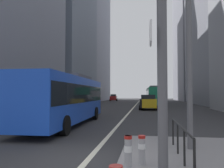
% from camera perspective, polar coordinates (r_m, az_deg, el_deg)
% --- Properties ---
extents(ground_plane, '(160.00, 160.00, 0.00)m').
position_cam_1_polar(ground_plane, '(26.96, 4.32, -6.78)').
color(ground_plane, '#303033').
extents(lane_centre_line, '(0.20, 80.00, 0.01)m').
position_cam_1_polar(lane_centre_line, '(36.92, 5.35, -5.59)').
color(lane_centre_line, beige).
rests_on(lane_centre_line, ground).
extents(office_tower_left_mid, '(12.12, 19.51, 29.27)m').
position_cam_1_polar(office_tower_left_mid, '(50.99, -12.86, 11.93)').
color(office_tower_left_mid, slate).
rests_on(office_tower_left_mid, ground).
extents(office_tower_left_far, '(10.49, 25.25, 41.20)m').
position_cam_1_polar(office_tower_left_far, '(75.42, -5.91, 11.83)').
color(office_tower_left_far, slate).
rests_on(office_tower_left_far, ground).
extents(office_tower_right_far, '(10.49, 24.01, 50.58)m').
position_cam_1_polar(office_tower_right_far, '(80.35, 19.30, 14.53)').
color(office_tower_right_far, gray).
rests_on(office_tower_right_far, ground).
extents(city_bus_blue_oncoming, '(2.78, 11.53, 3.40)m').
position_cam_1_polar(city_bus_blue_oncoming, '(15.76, -11.04, -3.16)').
color(city_bus_blue_oncoming, blue).
rests_on(city_bus_blue_oncoming, ground).
extents(city_bus_red_receding, '(2.94, 11.86, 3.40)m').
position_cam_1_polar(city_bus_red_receding, '(42.25, 10.28, -2.67)').
color(city_bus_red_receding, '#198456').
rests_on(city_bus_red_receding, ground).
extents(city_bus_red_distant, '(2.71, 10.73, 3.40)m').
position_cam_1_polar(city_bus_red_distant, '(60.66, 9.82, -2.58)').
color(city_bus_red_distant, '#198456').
rests_on(city_bus_red_distant, ground).
extents(car_oncoming_mid, '(2.21, 4.24, 1.94)m').
position_cam_1_polar(car_oncoming_mid, '(67.36, 0.38, -3.32)').
color(car_oncoming_mid, maroon).
rests_on(car_oncoming_mid, ground).
extents(car_receding_near, '(2.15, 4.56, 1.94)m').
position_cam_1_polar(car_receding_near, '(31.32, 8.58, -4.33)').
color(car_receding_near, black).
rests_on(car_receding_near, ground).
extents(car_receding_far, '(2.04, 4.36, 1.94)m').
position_cam_1_polar(car_receding_far, '(31.00, 9.00, -4.35)').
color(car_receding_far, gold).
rests_on(car_receding_far, ground).
extents(traffic_signal_gantry, '(6.52, 0.65, 6.00)m').
position_cam_1_polar(traffic_signal_gantry, '(5.91, -10.91, 18.19)').
color(traffic_signal_gantry, '#515156').
rests_on(traffic_signal_gantry, median_island).
extents(street_lamp_post, '(5.50, 0.32, 8.00)m').
position_cam_1_polar(street_lamp_post, '(9.24, 18.04, 18.14)').
color(street_lamp_post, '#56565B').
rests_on(street_lamp_post, median_island).
extents(bollard_right, '(0.20, 0.20, 0.86)m').
position_cam_1_polar(bollard_right, '(6.11, 3.94, -15.91)').
color(bollard_right, '#99999E').
rests_on(bollard_right, median_island).
extents(bollard_back, '(0.20, 0.20, 0.78)m').
position_cam_1_polar(bollard_back, '(6.66, 7.26, -15.16)').
color(bollard_back, '#99999E').
rests_on(bollard_back, median_island).
extents(pedestrian_railing, '(0.06, 3.94, 0.98)m').
position_cam_1_polar(pedestrian_railing, '(7.30, 16.33, -11.70)').
color(pedestrian_railing, black).
rests_on(pedestrian_railing, median_island).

